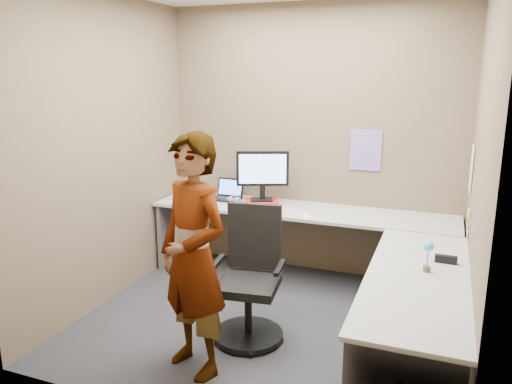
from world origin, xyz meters
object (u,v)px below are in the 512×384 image
at_px(desk, 331,248).
at_px(office_chair, 250,286).
at_px(person, 193,257).
at_px(monitor, 262,171).

distance_m(desk, office_chair, 0.81).
xyz_separation_m(office_chair, person, (-0.19, -0.55, 0.41)).
bearing_deg(office_chair, person, -116.73).
bearing_deg(monitor, person, -107.10).
height_order(monitor, office_chair, monitor).
height_order(desk, office_chair, office_chair).
bearing_deg(office_chair, monitor, 98.19).
height_order(office_chair, person, person).
bearing_deg(desk, monitor, 145.73).
xyz_separation_m(monitor, person, (0.15, -1.74, -0.25)).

